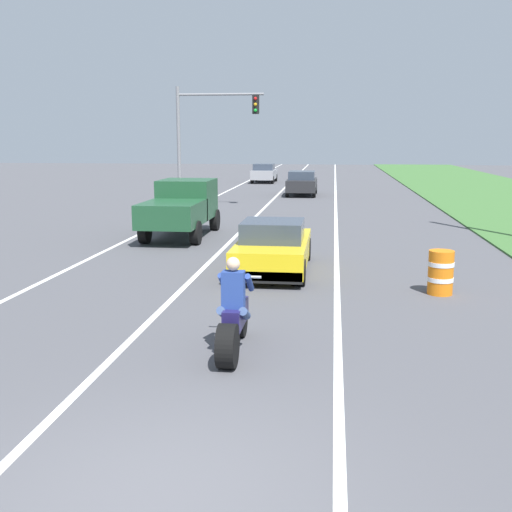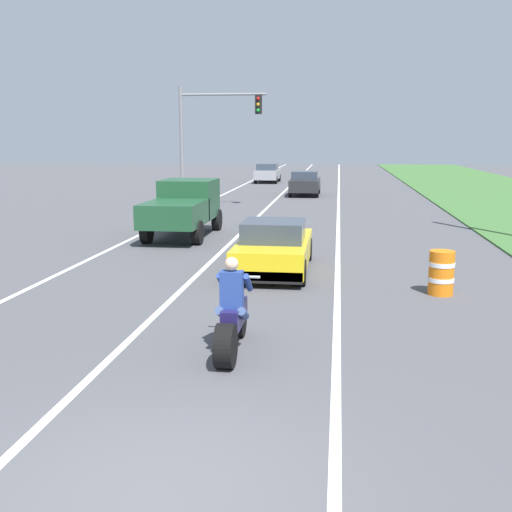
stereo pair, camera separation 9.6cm
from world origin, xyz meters
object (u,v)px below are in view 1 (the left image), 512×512
Objects in this scene: pickup_truck_left_lane_dark_green at (181,206)px; construction_barrel_nearest at (441,272)px; motorcycle_with_rider at (233,319)px; distant_car_far_ahead at (302,183)px; traffic_light_mast_near at (205,128)px; distant_car_further_ahead at (264,173)px; sports_car_yellow at (273,248)px.

construction_barrel_nearest is (7.81, -7.47, -0.60)m from pickup_truck_left_lane_dark_green.
motorcycle_with_rider is 0.55× the size of distant_car_far_ahead.
traffic_light_mast_near reaches higher than construction_barrel_nearest.
distant_car_far_ahead is 11.66m from distant_car_further_ahead.
sports_car_yellow is 6.71m from pickup_truck_left_lane_dark_green.
motorcycle_with_rider is at bearing -131.39° from construction_barrel_nearest.
distant_car_further_ahead is (-3.97, 40.10, 0.18)m from motorcycle_with_rider.
traffic_light_mast_near is 19.43m from construction_barrel_nearest.
motorcycle_with_rider is 22.27m from traffic_light_mast_near.
pickup_truck_left_lane_dark_green reaches higher than distant_car_far_ahead.
distant_car_far_ahead is 1.00× the size of distant_car_further_ahead.
pickup_truck_left_lane_dark_green is at bearing -89.67° from distant_car_further_ahead.
sports_car_yellow is at bearing 89.88° from motorcycle_with_rider.
traffic_light_mast_near reaches higher than distant_car_far_ahead.
distant_car_far_ahead is at bearing 90.77° from motorcycle_with_rider.
motorcycle_with_rider reaches higher than distant_car_far_ahead.
distant_car_further_ahead is at bearing 96.77° from sports_car_yellow.
distant_car_far_ahead is at bearing 59.20° from traffic_light_mast_near.
motorcycle_with_rider is at bearing -89.23° from distant_car_far_ahead.
traffic_light_mast_near is 1.50× the size of distant_car_far_ahead.
motorcycle_with_rider is 0.55× the size of distant_car_further_ahead.
traffic_light_mast_near is at bearing 108.17° from sports_car_yellow.
motorcycle_with_rider is 2.21× the size of construction_barrel_nearest.
traffic_light_mast_near is 18.94m from distant_car_further_ahead.
traffic_light_mast_near reaches higher than pickup_truck_left_lane_dark_green.
distant_car_far_ahead is (-4.39, 24.48, 0.27)m from construction_barrel_nearest.
distant_car_further_ahead is at bearing 87.18° from traffic_light_mast_near.
distant_car_further_ahead is at bearing 102.63° from construction_barrel_nearest.
distant_car_far_ahead reaches higher than sports_car_yellow.
construction_barrel_nearest is 36.45m from distant_car_further_ahead.
distant_car_further_ahead is (-0.16, 28.10, -0.33)m from pickup_truck_left_lane_dark_green.
pickup_truck_left_lane_dark_green reaches higher than distant_car_further_ahead.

